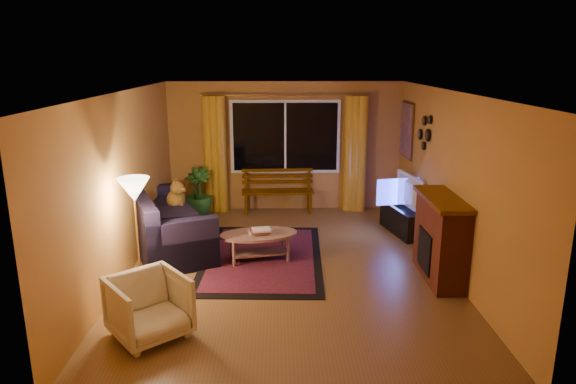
{
  "coord_description": "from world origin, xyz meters",
  "views": [
    {
      "loc": [
        -0.14,
        -6.88,
        2.94
      ],
      "look_at": [
        0.0,
        0.3,
        1.05
      ],
      "focal_mm": 32.0,
      "sensor_mm": 36.0,
      "label": 1
    }
  ],
  "objects_px": {
    "bench": "(278,202)",
    "floor_lamp": "(137,235)",
    "coffee_table": "(259,247)",
    "tv_console": "(403,220)",
    "sofa": "(167,218)",
    "armchair": "(149,304)"
  },
  "relations": [
    {
      "from": "bench",
      "to": "floor_lamp",
      "type": "xyz_separation_m",
      "value": [
        -1.79,
        -3.43,
        0.54
      ]
    },
    {
      "from": "coffee_table",
      "to": "tv_console",
      "type": "relative_size",
      "value": 1.06
    },
    {
      "from": "sofa",
      "to": "bench",
      "type": "bearing_deg",
      "value": 23.93
    },
    {
      "from": "floor_lamp",
      "to": "sofa",
      "type": "bearing_deg",
      "value": 88.62
    },
    {
      "from": "armchair",
      "to": "floor_lamp",
      "type": "height_order",
      "value": "floor_lamp"
    },
    {
      "from": "bench",
      "to": "armchair",
      "type": "xyz_separation_m",
      "value": [
        -1.39,
        -4.6,
        0.17
      ]
    },
    {
      "from": "armchair",
      "to": "floor_lamp",
      "type": "xyz_separation_m",
      "value": [
        -0.4,
        1.17,
        0.37
      ]
    },
    {
      "from": "floor_lamp",
      "to": "coffee_table",
      "type": "relative_size",
      "value": 1.29
    },
    {
      "from": "sofa",
      "to": "coffee_table",
      "type": "distance_m",
      "value": 1.6
    },
    {
      "from": "bench",
      "to": "floor_lamp",
      "type": "height_order",
      "value": "floor_lamp"
    },
    {
      "from": "coffee_table",
      "to": "tv_console",
      "type": "distance_m",
      "value": 2.7
    },
    {
      "from": "armchair",
      "to": "bench",
      "type": "bearing_deg",
      "value": 34.44
    },
    {
      "from": "bench",
      "to": "sofa",
      "type": "bearing_deg",
      "value": -135.78
    },
    {
      "from": "floor_lamp",
      "to": "tv_console",
      "type": "distance_m",
      "value": 4.52
    },
    {
      "from": "tv_console",
      "to": "armchair",
      "type": "bearing_deg",
      "value": -149.47
    },
    {
      "from": "bench",
      "to": "coffee_table",
      "type": "xyz_separation_m",
      "value": [
        -0.28,
        -2.45,
        0.0
      ]
    },
    {
      "from": "floor_lamp",
      "to": "coffee_table",
      "type": "height_order",
      "value": "floor_lamp"
    },
    {
      "from": "bench",
      "to": "armchair",
      "type": "relative_size",
      "value": 1.81
    },
    {
      "from": "tv_console",
      "to": "floor_lamp",
      "type": "bearing_deg",
      "value": -164.03
    },
    {
      "from": "armchair",
      "to": "coffee_table",
      "type": "distance_m",
      "value": 2.42
    },
    {
      "from": "bench",
      "to": "coffee_table",
      "type": "height_order",
      "value": "coffee_table"
    },
    {
      "from": "sofa",
      "to": "armchair",
      "type": "relative_size",
      "value": 3.08
    }
  ]
}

